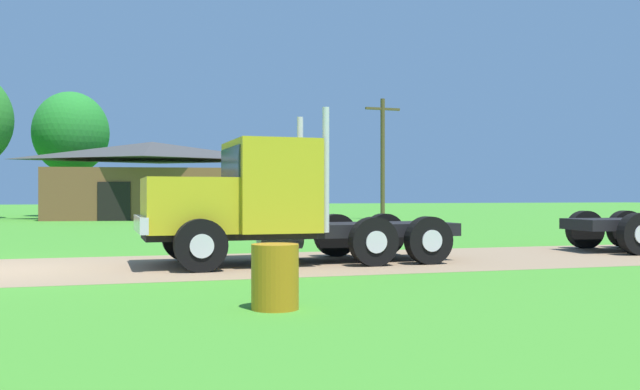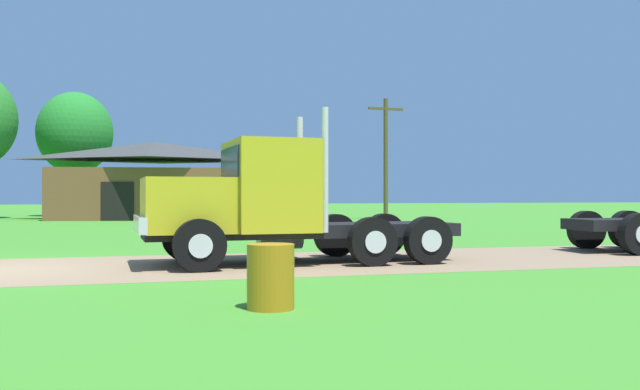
# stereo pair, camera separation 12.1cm
# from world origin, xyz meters

# --- Properties ---
(truck_foreground_white) EXTENTS (6.93, 2.87, 3.24)m
(truck_foreground_white) POSITION_xyz_m (5.34, -0.02, 1.23)
(truck_foreground_white) COLOR black
(truck_foreground_white) RESTS_ON ground_plane
(steel_barrel) EXTENTS (0.61, 0.61, 0.83)m
(steel_barrel) POSITION_xyz_m (4.36, -5.72, 0.42)
(steel_barrel) COLOR #B27214
(steel_barrel) RESTS_ON ground_plane
(shed_building) EXTENTS (13.10, 8.38, 4.72)m
(shed_building) POSITION_xyz_m (4.25, 28.75, 2.28)
(shed_building) COLOR brown
(shed_building) RESTS_ON ground_plane
(utility_pole_near) EXTENTS (2.20, 0.26, 7.17)m
(utility_pole_near) POSITION_xyz_m (17.32, 23.59, 3.83)
(utility_pole_near) COLOR brown
(utility_pole_near) RESTS_ON ground_plane
(tree_right) EXTENTS (5.10, 5.10, 8.56)m
(tree_right) POSITION_xyz_m (-0.90, 35.61, 5.73)
(tree_right) COLOR #513823
(tree_right) RESTS_ON ground_plane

